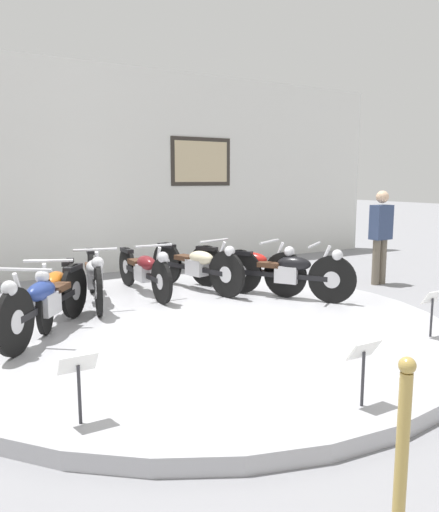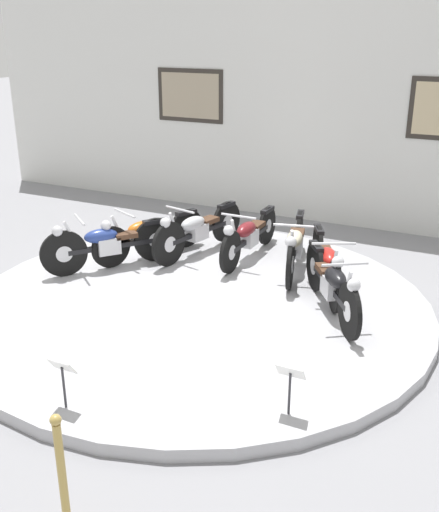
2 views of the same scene
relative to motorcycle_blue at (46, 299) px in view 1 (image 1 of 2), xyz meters
name	(u,v)px [view 1 (image 1 of 2)]	position (x,y,z in m)	size (l,w,h in m)	color
ground_plane	(197,332)	(1.64, -0.37, -0.53)	(60.00, 60.00, 0.00)	gray
display_platform	(197,327)	(1.64, -0.37, -0.46)	(5.90, 5.90, 0.14)	#ADADB2
back_wall	(86,170)	(1.64, 4.00, 1.44)	(14.00, 0.22, 3.94)	silver
motorcycle_blue	(46,299)	(0.00, 0.00, 0.00)	(1.29, 1.61, 0.81)	black
motorcycle_orange	(57,288)	(0.26, 0.63, -0.02)	(0.87, 1.81, 0.78)	black
motorcycle_silver	(94,275)	(0.86, 1.10, 0.00)	(0.61, 1.97, 0.81)	black
motorcycle_maroon	(144,269)	(1.64, 1.26, -0.02)	(0.54, 1.96, 0.78)	black
motorcycle_cream	(197,265)	(2.42, 1.10, 0.00)	(0.63, 1.97, 0.81)	black
motorcycle_red	(246,266)	(3.02, 0.64, 0.00)	(0.93, 1.82, 0.80)	black
motorcycle_black	(287,271)	(3.28, 0.00, 0.00)	(1.16, 1.70, 0.80)	black
info_placard_front_left	(78,373)	(-0.24, -2.16, -0.03)	(0.26, 0.11, 0.51)	#333338
info_placard_front_centre	(364,359)	(1.64, -2.97, -0.03)	(0.26, 0.11, 0.51)	#333338
info_placard_front_right	(432,303)	(3.52, -2.16, -0.03)	(0.26, 0.11, 0.51)	#333338
visitor_standing	(381,232)	(5.65, 0.45, 0.38)	(0.36, 0.22, 1.62)	#6B6051
stanchion_post_left_of_entry	(399,496)	(0.75, -4.03, -0.19)	(0.28, 0.28, 1.02)	tan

